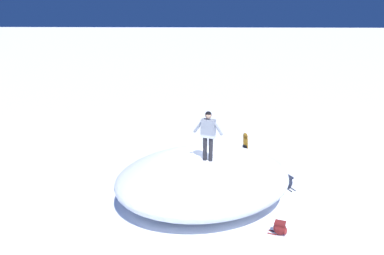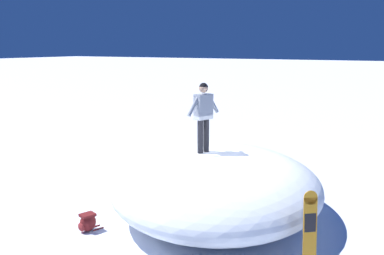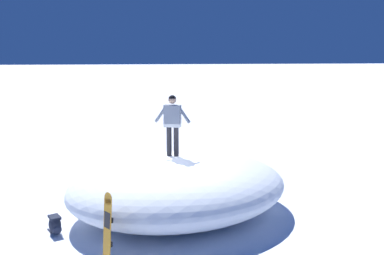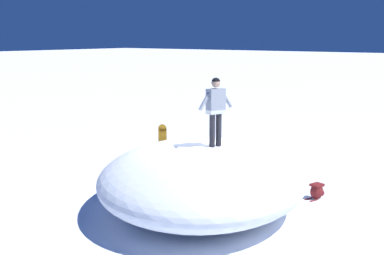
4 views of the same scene
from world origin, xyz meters
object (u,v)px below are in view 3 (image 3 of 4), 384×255
at_px(backpack_near, 55,225).
at_px(backpack_far, 101,186).
at_px(snowboard_primary_upright, 108,228).
at_px(snowboarder_standing, 172,120).

relative_size(backpack_near, backpack_far, 1.05).
relative_size(snowboard_primary_upright, backpack_near, 2.51).
bearing_deg(snowboarder_standing, backpack_near, 23.44).
distance_m(snowboard_primary_upright, backpack_near, 2.30).
bearing_deg(backpack_far, snowboarder_standing, 139.93).
bearing_deg(backpack_near, snowboarder_standing, -156.56).
height_order(snowboarder_standing, backpack_far, snowboarder_standing).
bearing_deg(snowboard_primary_upright, backpack_near, -49.96).
bearing_deg(backpack_far, backpack_near, 75.01).
relative_size(snowboarder_standing, backpack_near, 2.67).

